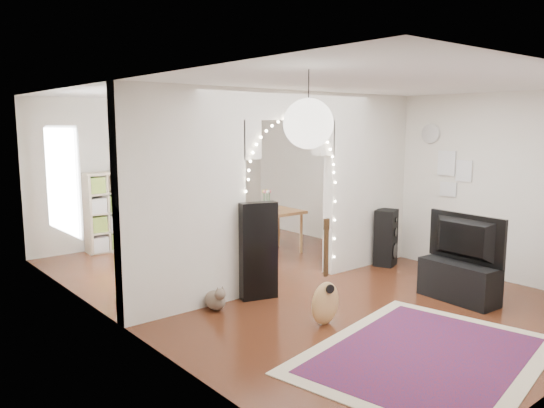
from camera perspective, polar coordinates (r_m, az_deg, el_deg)
floor at (r=7.63m, az=1.65°, el=-8.53°), size 7.50×7.50×0.00m
ceiling at (r=7.31m, az=1.74°, el=12.14°), size 5.00×7.50×0.02m
wall_back at (r=10.45m, az=-12.05°, el=3.47°), size 5.00×0.02×2.70m
wall_left at (r=6.01m, az=-16.49°, el=-0.34°), size 0.02×7.50×2.70m
wall_right at (r=9.19m, az=13.49°, el=2.75°), size 0.02×7.50×2.70m
divider_wall at (r=7.34m, az=1.70°, el=2.16°), size 5.00×0.20×2.70m
fairy_lights at (r=7.23m, az=2.38°, el=3.05°), size 1.64×0.04×1.60m
window at (r=7.68m, az=-21.66°, el=2.40°), size 0.04×1.20×1.40m
wall_clock at (r=8.78m, az=16.74°, el=7.27°), size 0.03×0.31×0.31m
picture_frames at (r=8.60m, az=18.78°, el=3.15°), size 0.02×0.50×0.70m
paper_lantern at (r=4.24m, az=3.92°, el=8.61°), size 0.40×0.40×0.40m
ceiling_fan at (r=8.90m, az=-6.94°, el=9.51°), size 1.10×1.10×0.30m
area_rug at (r=5.60m, az=16.20°, el=-15.33°), size 2.92×2.40×0.02m
guitar_case at (r=6.84m, az=-1.46°, el=-5.07°), size 0.51×0.29×1.26m
acoustic_guitar at (r=6.04m, az=5.78°, el=-8.77°), size 0.43×0.21×1.03m
tabby_cat at (r=6.58m, az=-6.07°, el=-10.18°), size 0.25×0.50×0.33m
floor_speaker at (r=8.68m, az=12.16°, el=-3.56°), size 0.44×0.41×0.90m
media_console at (r=7.26m, az=19.44°, el=-7.87°), size 0.47×1.02×0.50m
tv at (r=7.13m, az=19.66°, el=-3.55°), size 0.21×1.08×0.62m
bookcase at (r=9.93m, az=-15.64°, el=-0.66°), size 1.39×0.42×1.41m
dining_table at (r=9.17m, az=-0.59°, el=-1.24°), size 1.22×0.83×0.76m
flower_vase at (r=9.14m, az=-0.59°, el=-0.20°), size 0.19×0.19×0.19m
dining_chair_left at (r=7.68m, az=-6.04°, el=-6.43°), size 0.68×0.69×0.52m
dining_chair_right at (r=9.28m, az=-3.83°, el=-4.05°), size 0.57×0.58×0.44m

